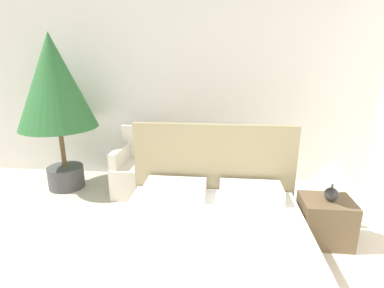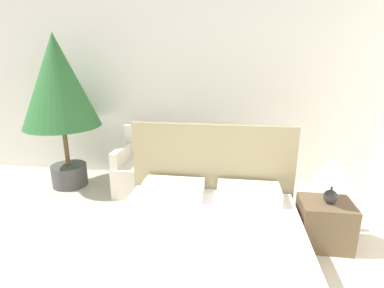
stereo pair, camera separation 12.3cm
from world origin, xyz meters
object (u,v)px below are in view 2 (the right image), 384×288
armchair_near_window_left (141,171)px  armchair_near_window_right (213,175)px  bed (202,263)px  potted_palm (59,87)px  table_lamp (334,172)px  side_table (175,177)px  nightstand (324,223)px

armchair_near_window_left → armchair_near_window_right: (0.97, -0.00, 0.00)m
bed → armchair_near_window_left: (-1.01, 1.70, 0.03)m
armchair_near_window_right → potted_palm: 2.31m
table_lamp → bed: bearing=-146.3°
armchair_near_window_right → side_table: size_ratio=1.73×
potted_palm → nightstand: 3.51m
nightstand → potted_palm: bearing=162.9°
armchair_near_window_right → nightstand: (1.14, -0.94, -0.05)m
potted_palm → nightstand: bearing=-17.1°
side_table → table_lamp: bearing=-28.3°
bed → potted_palm: bearing=140.0°
nightstand → armchair_near_window_right: bearing=140.4°
nightstand → side_table: size_ratio=0.97×
armchair_near_window_left → nightstand: 2.31m
table_lamp → side_table: bearing=151.7°
bed → armchair_near_window_right: bearing=91.2°
bed → nightstand: bed is taller
armchair_near_window_left → side_table: armchair_near_window_left is taller
potted_palm → table_lamp: bearing=-17.2°
armchair_near_window_right → table_lamp: bearing=-41.8°
bed → side_table: 1.71m
armchair_near_window_left → bed: bearing=-58.6°
bed → table_lamp: (1.12, 0.75, 0.52)m
bed → potted_palm: (-2.06, 1.73, 1.14)m
nightstand → table_lamp: size_ratio=1.10×
armchair_near_window_right → nightstand: armchair_near_window_right is taller
armchair_near_window_right → side_table: 0.49m
bed → armchair_near_window_right: bed is taller
bed → nightstand: bearing=34.5°
armchair_near_window_right → side_table: bearing=-174.0°
armchair_near_window_left → potted_palm: (-1.05, 0.03, 1.11)m
armchair_near_window_left → armchair_near_window_right: same height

